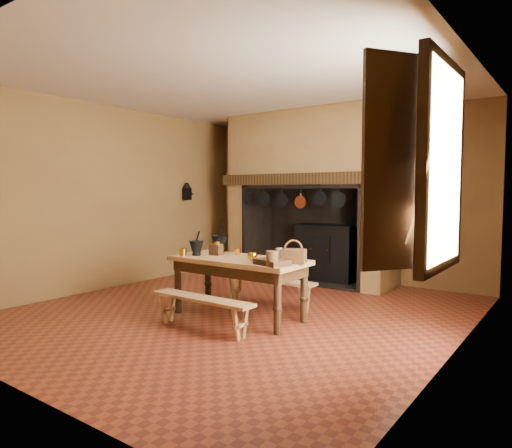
% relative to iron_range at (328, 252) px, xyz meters
% --- Properties ---
extents(floor, '(5.50, 5.50, 0.00)m').
position_rel_iron_range_xyz_m(floor, '(0.04, -2.45, -0.48)').
color(floor, maroon).
rests_on(floor, ground).
extents(ceiling, '(5.50, 5.50, 0.00)m').
position_rel_iron_range_xyz_m(ceiling, '(0.04, -2.45, 2.32)').
color(ceiling, silver).
rests_on(ceiling, back_wall).
extents(back_wall, '(5.00, 0.02, 2.80)m').
position_rel_iron_range_xyz_m(back_wall, '(0.04, 0.30, 0.92)').
color(back_wall, brown).
rests_on(back_wall, floor).
extents(wall_left, '(0.02, 5.50, 2.80)m').
position_rel_iron_range_xyz_m(wall_left, '(-2.46, -2.45, 0.92)').
color(wall_left, brown).
rests_on(wall_left, floor).
extents(wall_right, '(0.02, 5.50, 2.80)m').
position_rel_iron_range_xyz_m(wall_right, '(2.54, -2.45, 0.92)').
color(wall_right, brown).
rests_on(wall_right, floor).
extents(wall_front, '(5.00, 0.02, 2.80)m').
position_rel_iron_range_xyz_m(wall_front, '(0.04, -5.20, 0.92)').
color(wall_front, brown).
rests_on(wall_front, floor).
extents(chimney_breast, '(2.95, 0.96, 2.80)m').
position_rel_iron_range_xyz_m(chimney_breast, '(-0.26, -0.14, 1.33)').
color(chimney_breast, brown).
rests_on(chimney_breast, floor).
extents(iron_range, '(1.12, 0.55, 1.60)m').
position_rel_iron_range_xyz_m(iron_range, '(0.00, 0.00, 0.00)').
color(iron_range, black).
rests_on(iron_range, floor).
extents(hearth_pans, '(0.51, 0.62, 0.20)m').
position_rel_iron_range_xyz_m(hearth_pans, '(-1.01, -0.23, -0.39)').
color(hearth_pans, gold).
rests_on(hearth_pans, floor).
extents(hanging_pans, '(1.92, 0.29, 0.27)m').
position_rel_iron_range_xyz_m(hanging_pans, '(-0.30, -0.64, 0.88)').
color(hanging_pans, black).
rests_on(hanging_pans, chimney_breast).
extents(onion_string, '(0.12, 0.10, 0.46)m').
position_rel_iron_range_xyz_m(onion_string, '(1.04, -0.66, 0.85)').
color(onion_string, '#A44C1E').
rests_on(onion_string, chimney_breast).
extents(herb_bunch, '(0.20, 0.20, 0.35)m').
position_rel_iron_range_xyz_m(herb_bunch, '(1.22, -0.66, 0.90)').
color(herb_bunch, '#4B5729').
rests_on(herb_bunch, chimney_breast).
extents(window, '(0.39, 1.75, 1.76)m').
position_rel_iron_range_xyz_m(window, '(2.39, -2.85, 1.22)').
color(window, white).
rests_on(window, wall_right).
extents(wall_coffee_mill, '(0.23, 0.16, 0.31)m').
position_rel_iron_range_xyz_m(wall_coffee_mill, '(-2.38, -0.90, 1.03)').
color(wall_coffee_mill, black).
rests_on(wall_coffee_mill, wall_left).
extents(work_table, '(1.64, 0.73, 0.71)m').
position_rel_iron_range_xyz_m(work_table, '(0.20, -2.67, 0.11)').
color(work_table, '#A8754D').
rests_on(work_table, floor).
extents(bench_front, '(1.29, 0.23, 0.36)m').
position_rel_iron_range_xyz_m(bench_front, '(0.20, -3.30, -0.21)').
color(bench_front, '#A8754D').
rests_on(bench_front, floor).
extents(bench_back, '(1.32, 0.23, 0.37)m').
position_rel_iron_range_xyz_m(bench_back, '(0.20, -2.05, -0.21)').
color(bench_back, '#A8754D').
rests_on(bench_back, floor).
extents(mortar_large, '(0.21, 0.21, 0.36)m').
position_rel_iron_range_xyz_m(mortar_large, '(-0.33, -2.39, 0.35)').
color(mortar_large, black).
rests_on(mortar_large, work_table).
extents(mortar_small, '(0.18, 0.18, 0.30)m').
position_rel_iron_range_xyz_m(mortar_small, '(-0.34, -2.81, 0.33)').
color(mortar_small, black).
rests_on(mortar_small, work_table).
extents(coffee_grinder, '(0.19, 0.16, 0.21)m').
position_rel_iron_range_xyz_m(coffee_grinder, '(-0.18, -2.64, 0.30)').
color(coffee_grinder, '#332010').
rests_on(coffee_grinder, work_table).
extents(brass_mug_a, '(0.11, 0.11, 0.10)m').
position_rel_iron_range_xyz_m(brass_mug_a, '(-0.43, -2.95, 0.27)').
color(brass_mug_a, gold).
rests_on(brass_mug_a, work_table).
extents(brass_mug_b, '(0.08, 0.08, 0.08)m').
position_rel_iron_range_xyz_m(brass_mug_b, '(0.03, -2.48, 0.27)').
color(brass_mug_b, gold).
rests_on(brass_mug_b, work_table).
extents(mixing_bowl, '(0.39, 0.39, 0.07)m').
position_rel_iron_range_xyz_m(mixing_bowl, '(0.75, -2.52, 0.26)').
color(mixing_bowl, beige).
rests_on(mixing_bowl, work_table).
extents(stoneware_crock, '(0.15, 0.15, 0.16)m').
position_rel_iron_range_xyz_m(stoneware_crock, '(0.87, -2.95, 0.31)').
color(stoneware_crock, '#53381F').
rests_on(stoneware_crock, work_table).
extents(glass_jar, '(0.08, 0.08, 0.14)m').
position_rel_iron_range_xyz_m(glass_jar, '(0.70, -2.56, 0.30)').
color(glass_jar, beige).
rests_on(glass_jar, work_table).
extents(wicker_basket, '(0.32, 0.27, 0.26)m').
position_rel_iron_range_xyz_m(wicker_basket, '(0.92, -2.62, 0.31)').
color(wicker_basket, '#492A16').
rests_on(wicker_basket, work_table).
extents(wooden_tray, '(0.41, 0.34, 0.06)m').
position_rel_iron_range_xyz_m(wooden_tray, '(0.81, -2.87, 0.26)').
color(wooden_tray, '#332010').
rests_on(wooden_tray, work_table).
extents(brass_cup, '(0.15, 0.15, 0.09)m').
position_rel_iron_range_xyz_m(brass_cup, '(0.47, -2.76, 0.27)').
color(brass_cup, gold).
rests_on(brass_cup, work_table).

